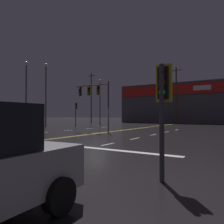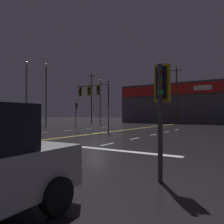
% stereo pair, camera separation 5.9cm
% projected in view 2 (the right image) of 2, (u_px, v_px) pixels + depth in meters
% --- Properties ---
extents(ground_plane, '(200.00, 200.00, 0.00)m').
position_uv_depth(ground_plane, '(95.00, 134.00, 19.77)').
color(ground_plane, black).
extents(road_markings, '(14.56, 60.00, 0.01)m').
position_uv_depth(road_markings, '(94.00, 135.00, 18.19)').
color(road_markings, gold).
rests_on(road_markings, ground).
extents(traffic_signal_median, '(4.12, 0.36, 4.94)m').
position_uv_depth(traffic_signal_median, '(93.00, 94.00, 21.84)').
color(traffic_signal_median, '#38383D').
rests_on(traffic_signal_median, ground).
extents(traffic_signal_corner_southeast, '(0.42, 0.36, 3.03)m').
position_uv_depth(traffic_signal_corner_southeast, '(161.00, 95.00, 5.68)').
color(traffic_signal_corner_southeast, '#38383D').
rests_on(traffic_signal_corner_southeast, ground).
extents(traffic_signal_corner_northwest, '(0.42, 0.36, 3.63)m').
position_uv_depth(traffic_signal_corner_northwest, '(76.00, 109.00, 34.17)').
color(traffic_signal_corner_northwest, '#38383D').
rests_on(traffic_signal_corner_northwest, ground).
extents(streetlight_near_left, '(0.56, 0.56, 8.47)m').
position_uv_depth(streetlight_near_left, '(26.00, 85.00, 27.41)').
color(streetlight_near_left, '#59595E').
rests_on(streetlight_near_left, ground).
extents(streetlight_near_right, '(0.56, 0.56, 8.47)m').
position_uv_depth(streetlight_near_right, '(100.00, 95.00, 41.40)').
color(streetlight_near_right, '#59595E').
rests_on(streetlight_near_right, ground).
extents(streetlight_median_approach, '(0.56, 0.56, 9.15)m').
position_uv_depth(streetlight_median_approach, '(46.00, 86.00, 31.36)').
color(streetlight_median_approach, '#59595E').
rests_on(streetlight_median_approach, ground).
extents(building_backdrop, '(25.91, 10.23, 8.30)m').
position_uv_depth(building_backdrop, '(185.00, 104.00, 47.79)').
color(building_backdrop, '#4C4C51').
rests_on(building_backdrop, ground).
extents(utility_pole_row, '(43.83, 0.26, 11.92)m').
position_uv_depth(utility_pole_row, '(178.00, 93.00, 42.03)').
color(utility_pole_row, '#4C3828').
rests_on(utility_pole_row, ground).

